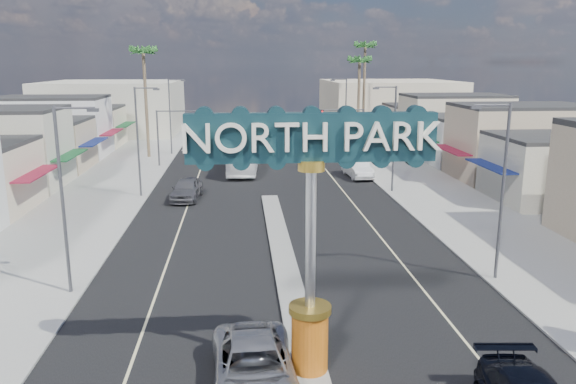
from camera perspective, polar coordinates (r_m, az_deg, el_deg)
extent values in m
plane|color=gray|center=(47.38, -1.96, -0.26)|extent=(160.00, 160.00, 0.00)
cube|color=black|center=(47.37, -1.96, -0.26)|extent=(20.00, 120.00, 0.01)
cube|color=gray|center=(32.02, -0.46, -6.70)|extent=(1.30, 30.00, 0.16)
cube|color=gray|center=(48.73, -18.64, -0.50)|extent=(8.00, 120.00, 0.12)
cube|color=gray|center=(50.04, 14.26, 0.13)|extent=(8.00, 120.00, 0.12)
cube|color=beige|center=(63.40, -24.94, 4.67)|extent=(12.00, 42.00, 6.00)
cube|color=#B7B29E|center=(65.13, 19.06, 5.37)|extent=(12.00, 42.00, 6.00)
cube|color=#B7B29E|center=(93.41, -17.23, 8.23)|extent=(20.00, 20.00, 8.00)
cube|color=beige|center=(94.49, 10.14, 8.66)|extent=(20.00, 20.00, 8.00)
cylinder|color=#BA5B0E|center=(20.59, 2.22, -14.87)|extent=(1.30, 1.30, 2.20)
cylinder|color=gold|center=(20.05, 2.25, -11.77)|extent=(1.50, 1.50, 0.25)
cylinder|color=#B7B7BC|center=(19.12, 2.31, -4.89)|extent=(0.36, 0.36, 4.80)
cylinder|color=gold|center=(18.49, 2.39, 2.72)|extent=(0.90, 0.90, 0.35)
cube|color=#0F2A30|center=(18.35, 2.41, 5.56)|extent=(8.20, 0.50, 1.60)
cylinder|color=#47474C|center=(61.18, -13.07, 5.29)|extent=(0.18, 0.18, 6.00)
cylinder|color=#47474C|center=(60.57, -10.85, 8.08)|extent=(5.00, 0.12, 0.12)
cube|color=black|center=(60.44, -8.93, 7.67)|extent=(0.32, 0.32, 1.00)
sphere|color=red|center=(60.24, -8.95, 7.96)|extent=(0.22, 0.22, 0.22)
cylinder|color=#47474C|center=(62.01, 7.58, 5.61)|extent=(0.18, 0.18, 6.00)
cylinder|color=#47474C|center=(61.22, 5.35, 8.31)|extent=(5.00, 0.12, 0.12)
cube|color=black|center=(60.94, 3.47, 7.84)|extent=(0.32, 0.32, 1.00)
sphere|color=red|center=(60.73, 3.50, 8.13)|extent=(0.22, 0.22, 0.22)
cylinder|color=#47474C|center=(28.07, -21.92, -1.09)|extent=(0.16, 0.16, 9.00)
cylinder|color=#47474C|center=(27.15, -20.87, 7.98)|extent=(1.80, 0.10, 0.10)
cube|color=#47474C|center=(26.95, -19.21, 7.87)|extent=(0.50, 0.22, 0.15)
cylinder|color=#47474C|center=(47.22, -15.01, 4.81)|extent=(0.16, 0.16, 9.00)
cylinder|color=#47474C|center=(46.68, -14.22, 10.20)|extent=(1.80, 0.10, 0.10)
cube|color=#47474C|center=(46.56, -13.23, 10.12)|extent=(0.50, 0.22, 0.15)
cylinder|color=#47474C|center=(68.85, -11.89, 7.44)|extent=(0.16, 0.16, 9.00)
cylinder|color=#47474C|center=(68.48, -11.30, 11.13)|extent=(1.80, 0.10, 0.10)
cube|color=#47474C|center=(68.40, -10.62, 11.07)|extent=(0.50, 0.22, 0.15)
cylinder|color=#47474C|center=(29.77, 20.96, -0.24)|extent=(0.16, 0.16, 9.00)
cylinder|color=#47474C|center=(28.76, 20.04, 8.29)|extent=(1.80, 0.10, 0.10)
cube|color=#47474C|center=(28.44, 18.55, 8.15)|extent=(0.50, 0.22, 0.15)
cylinder|color=#47474C|center=(48.25, 10.72, 5.20)|extent=(0.16, 0.16, 9.00)
cylinder|color=#47474C|center=(47.63, 9.89, 10.45)|extent=(1.80, 0.10, 0.10)
cube|color=#47474C|center=(47.44, 8.93, 10.36)|extent=(0.50, 0.22, 0.15)
cylinder|color=#47474C|center=(69.56, 5.88, 7.70)|extent=(0.16, 0.16, 9.00)
cylinder|color=#47474C|center=(69.13, 5.22, 11.34)|extent=(1.80, 0.10, 0.10)
cube|color=#47474C|center=(69.00, 4.55, 11.26)|extent=(0.50, 0.22, 0.15)
cylinder|color=brown|center=(67.08, -14.21, 8.47)|extent=(0.36, 0.36, 12.00)
cylinder|color=brown|center=(73.86, 7.17, 8.75)|extent=(0.36, 0.36, 11.00)
cylinder|color=brown|center=(80.07, 7.71, 9.78)|extent=(0.36, 0.36, 13.00)
imported|color=#ACADB1|center=(19.84, -3.46, -17.43)|extent=(3.07, 6.18, 1.68)
imported|color=#5C5B60|center=(46.21, -10.27, 0.32)|extent=(2.60, 5.40, 1.78)
imported|color=silver|center=(54.76, 7.07, 2.42)|extent=(2.28, 5.56, 1.79)
imported|color=white|center=(57.84, -4.53, 3.77)|extent=(3.42, 11.79, 3.24)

